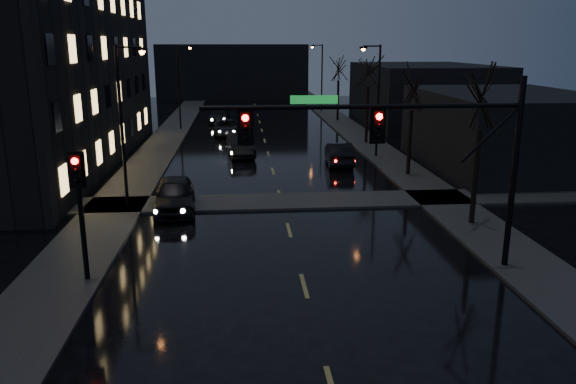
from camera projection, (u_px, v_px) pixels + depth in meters
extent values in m
cube|color=#2D2D2B|center=(160.00, 148.00, 44.55)|extent=(3.00, 140.00, 0.12)
cube|color=#2D2D2B|center=(370.00, 145.00, 45.95)|extent=(3.00, 140.00, 0.12)
cube|color=#2D2D2B|center=(281.00, 201.00, 29.36)|extent=(40.00, 3.00, 0.12)
cube|color=black|center=(23.00, 75.00, 37.55)|extent=(12.00, 30.00, 12.00)
cube|color=black|center=(505.00, 130.00, 37.24)|extent=(10.00, 14.00, 5.00)
cube|color=black|center=(423.00, 94.00, 58.43)|extent=(12.00, 18.00, 6.00)
cube|color=black|center=(233.00, 71.00, 85.42)|extent=(22.00, 10.00, 8.00)
cylinder|color=black|center=(514.00, 176.00, 19.96)|extent=(0.22, 0.22, 7.00)
cylinder|color=black|center=(364.00, 107.00, 18.86)|extent=(11.00, 0.16, 0.16)
cylinder|color=black|center=(490.00, 134.00, 19.49)|extent=(2.05, 0.10, 2.05)
cube|color=#0C591E|center=(314.00, 100.00, 18.66)|extent=(1.60, 0.04, 0.28)
cube|color=black|center=(245.00, 127.00, 18.70)|extent=(0.35, 0.28, 1.05)
sphere|color=#FF0705|center=(245.00, 118.00, 18.46)|extent=(0.22, 0.22, 0.22)
cube|color=black|center=(378.00, 126.00, 19.07)|extent=(0.35, 0.28, 1.05)
sphere|color=#FF0705|center=(379.00, 117.00, 18.83)|extent=(0.22, 0.22, 0.22)
cylinder|color=black|center=(82.00, 222.00, 19.04)|extent=(0.18, 0.18, 4.40)
cube|color=black|center=(77.00, 170.00, 18.58)|extent=(0.35, 0.28, 1.05)
sphere|color=#FF0705|center=(75.00, 161.00, 18.34)|extent=(0.22, 0.22, 0.22)
cylinder|color=black|center=(475.00, 178.00, 25.17)|extent=(0.24, 0.24, 4.40)
cylinder|color=black|center=(409.00, 143.00, 34.84)|extent=(0.24, 0.24, 4.12)
cylinder|color=black|center=(367.00, 115.00, 46.33)|extent=(0.24, 0.24, 4.68)
cylinder|color=black|center=(338.00, 101.00, 59.86)|extent=(0.24, 0.24, 4.29)
cylinder|color=black|center=(122.00, 130.00, 27.23)|extent=(0.16, 0.16, 8.00)
cylinder|color=black|center=(129.00, 47.00, 26.28)|extent=(1.20, 0.10, 0.10)
cube|color=black|center=(142.00, 49.00, 26.35)|extent=(0.50, 0.25, 0.15)
sphere|color=orange|center=(142.00, 51.00, 26.38)|extent=(0.28, 0.28, 0.28)
cylinder|color=black|center=(179.00, 88.00, 53.23)|extent=(0.16, 0.16, 8.00)
cylinder|color=black|center=(183.00, 46.00, 52.29)|extent=(1.20, 0.10, 0.10)
cube|color=black|center=(190.00, 47.00, 52.36)|extent=(0.50, 0.25, 0.15)
sphere|color=orange|center=(190.00, 48.00, 52.39)|extent=(0.28, 0.28, 0.28)
cylinder|color=black|center=(378.00, 102.00, 40.07)|extent=(0.16, 0.16, 8.00)
cylinder|color=black|center=(372.00, 46.00, 39.03)|extent=(1.20, 0.10, 0.10)
cube|color=black|center=(363.00, 48.00, 39.00)|extent=(0.50, 0.25, 0.15)
sphere|color=orange|center=(363.00, 49.00, 39.03)|extent=(0.28, 0.28, 0.28)
cylinder|color=black|center=(322.00, 79.00, 67.04)|extent=(0.16, 0.16, 8.00)
cylinder|color=black|center=(317.00, 45.00, 66.00)|extent=(1.20, 0.10, 0.10)
cube|color=black|center=(312.00, 46.00, 65.97)|extent=(0.50, 0.25, 0.15)
sphere|color=orange|center=(312.00, 47.00, 66.00)|extent=(0.28, 0.28, 0.28)
imported|color=black|center=(174.00, 195.00, 27.70)|extent=(2.36, 5.06, 1.68)
imported|color=black|center=(241.00, 145.00, 41.42)|extent=(2.20, 5.06, 1.62)
imported|color=black|center=(227.00, 128.00, 50.82)|extent=(2.62, 5.21, 1.41)
imported|color=black|center=(219.00, 116.00, 58.70)|extent=(2.23, 5.17, 1.48)
imported|color=black|center=(339.00, 154.00, 38.38)|extent=(1.93, 4.78, 1.54)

